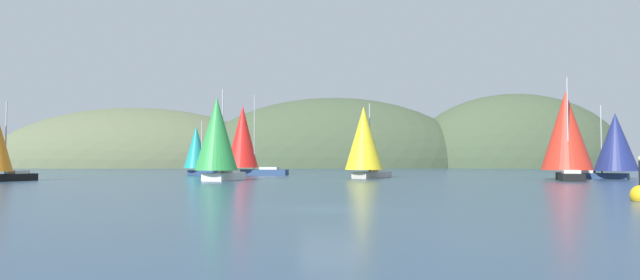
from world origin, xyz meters
TOP-DOWN VIEW (x-y plane):
  - ground_plane at (0.00, 0.00)m, footprint 360.00×360.00m
  - headland_right at (60.00, 135.00)m, footprint 66.09×44.00m
  - headland_center at (5.00, 135.00)m, footprint 84.68×44.00m
  - headland_left at (-55.00, 135.00)m, footprint 87.46×44.00m
  - sailboat_yellow_sail at (5.35, 39.75)m, footprint 7.21×8.96m
  - sailboat_green_sail at (-10.99, 32.22)m, footprint 5.39×8.73m
  - sailboat_red_spinnaker at (-11.27, 54.70)m, footprint 9.72×5.55m
  - sailboat_teal_sail at (-18.44, 55.43)m, footprint 6.67×5.81m
  - sailboat_scarlet_sail at (27.88, 35.61)m, footprint 7.04×9.86m
  - sailboat_navy_sail at (34.60, 37.77)m, footprint 8.18×7.59m

SIDE VIEW (x-z plane):
  - ground_plane at x=0.00m, z-range 0.00..0.00m
  - headland_right at x=60.00m, z-range -22.38..22.38m
  - headland_center at x=5.00m, z-range -21.06..21.06m
  - headland_left at x=-55.00m, z-range -18.00..18.00m
  - sailboat_teal_sail at x=-18.44m, z-range -0.15..7.92m
  - sailboat_navy_sail at x=34.60m, z-range -0.23..8.51m
  - sailboat_yellow_sail at x=5.35m, z-range -0.05..9.14m
  - sailboat_green_sail at x=-10.99m, z-range -0.31..9.57m
  - sailboat_scarlet_sail at x=27.88m, z-range -0.37..11.01m
  - sailboat_red_spinnaker at x=-11.27m, z-range -0.55..11.30m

